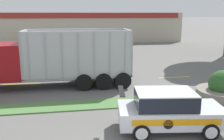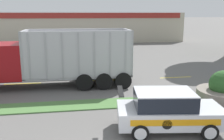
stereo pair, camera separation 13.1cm
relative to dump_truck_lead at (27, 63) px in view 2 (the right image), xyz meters
The scene contains 8 objects.
grass_verge 5.96m from the dump_truck_lead, 41.61° to the right, with size 120.00×1.42×0.06m, color #517F42.
centre_line_3 1.86m from the dump_truck_lead, 119.88° to the left, with size 2.40×0.14×0.01m, color yellow.
centre_line_4 5.21m from the dump_truck_lead, 10.27° to the left, with size 2.40×0.14×0.01m, color yellow.
centre_line_5 10.45m from the dump_truck_lead, ahead, with size 2.40×0.14×0.01m, color yellow.
dump_truck_lead is the anchor object (origin of this frame).
rally_car 9.69m from the dump_truck_lead, 47.46° to the right, with size 4.33×2.32×1.67m.
stone_planter 11.69m from the dump_truck_lead, 19.53° to the right, with size 2.78×2.78×1.57m.
store_building_backdrop 29.49m from the dump_truck_lead, 80.36° to the left, with size 32.02×12.10×4.74m.
Camera 2 is at (-1.39, -5.77, 4.59)m, focal length 40.00 mm.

